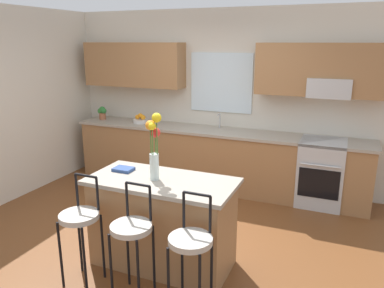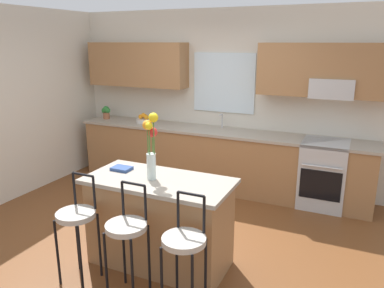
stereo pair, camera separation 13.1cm
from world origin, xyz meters
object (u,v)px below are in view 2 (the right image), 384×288
Objects in this scene: bar_stool_middle at (127,231)px; fruit_bowl_oranges at (144,119)px; flower_vase at (151,143)px; potted_plant_small at (106,112)px; kitchen_island at (160,222)px; bar_stool_near at (77,219)px; oven_range at (323,174)px; cookbook at (122,169)px; bar_stool_far at (184,245)px.

bar_stool_middle is 3.18m from fruit_bowl_oranges.
flower_vase reaches higher than potted_plant_small.
kitchen_island is 1.40× the size of bar_stool_near.
oven_range is 1.39× the size of flower_vase.
oven_range is at bearing 48.87° from cookbook.
bar_stool_middle reaches higher than kitchen_island.
bar_stool_far is (0.55, -0.57, 0.17)m from kitchen_island.
flower_vase is at bearing -162.82° from kitchen_island.
bar_stool_middle is at bearing -50.56° from potted_plant_small.
potted_plant_small is (-2.82, 2.77, 0.41)m from bar_stool_far.
oven_range is 2.92m from fruit_bowl_oranges.
bar_stool_near is 2.95m from fruit_bowl_oranges.
potted_plant_small is (-1.72, 2.77, 0.41)m from bar_stool_near.
kitchen_island is 6.52× the size of potted_plant_small.
oven_range is 0.88× the size of bar_stool_far.
bar_stool_near and bar_stool_far have the same top height.
bar_stool_middle is at bearing -53.08° from cookbook.
cookbook is 2.37m from fruit_bowl_oranges.
bar_stool_middle is (0.55, 0.00, 0.00)m from bar_stool_near.
bar_stool_far is at bearing -53.18° from fruit_bowl_oranges.
bar_stool_far is at bearing -45.87° from kitchen_island.
oven_range is 3.67m from potted_plant_small.
oven_range is 4.60× the size of cookbook.
flower_vase is at bearing 138.12° from bar_stool_far.
bar_stool_middle is 0.55m from bar_stool_far.
bar_stool_near and bar_stool_middle have the same top height.
bar_stool_far is 1.25m from cookbook.
oven_range and kitchen_island have the same top height.
flower_vase is (-0.06, -0.02, 0.82)m from kitchen_island.
kitchen_island is 7.27× the size of cookbook.
cookbook is at bearing -63.94° from fruit_bowl_oranges.
bar_stool_near is 0.71m from cookbook.
bar_stool_near is at bearing -70.64° from fruit_bowl_oranges.
potted_plant_small reaches higher than oven_range.
bar_stool_near is at bearing -124.71° from oven_range.
bar_stool_far is at bearing 0.00° from bar_stool_near.
oven_range is at bearing 73.77° from bar_stool_far.
bar_stool_middle and bar_stool_far have the same top height.
flower_vase is at bearing -122.73° from oven_range.
flower_vase reaches higher than bar_stool_near.
potted_plant_small is (-1.79, 2.12, 0.11)m from cookbook.
flower_vase is 3.14m from potted_plant_small.
bar_stool_middle is (-1.35, -2.74, 0.18)m from oven_range.
kitchen_island is at bearing 90.00° from bar_stool_middle.
cookbook is at bearing 167.28° from flower_vase.
flower_vase reaches higher than bar_stool_middle.
bar_stool_near is 1.00× the size of bar_stool_middle.
fruit_bowl_oranges is (-2.87, 0.03, 0.51)m from oven_range.
oven_range is at bearing -0.40° from potted_plant_small.
fruit_bowl_oranges reaches higher than cookbook.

